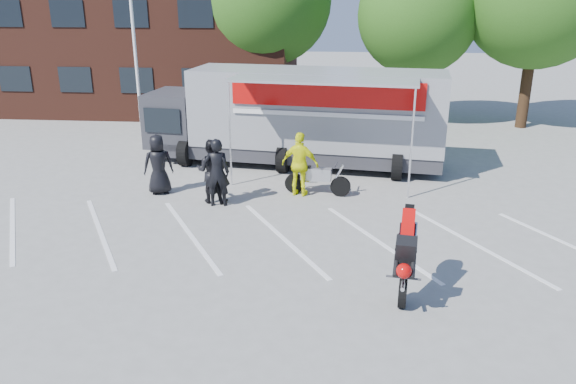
% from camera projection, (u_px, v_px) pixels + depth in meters
% --- Properties ---
extents(ground, '(100.00, 100.00, 0.00)m').
position_uv_depth(ground, '(270.00, 255.00, 13.33)').
color(ground, gray).
rests_on(ground, ground).
extents(parking_bay_lines, '(18.09, 13.33, 0.01)m').
position_uv_depth(parking_bay_lines, '(275.00, 237.00, 14.26)').
color(parking_bay_lines, white).
rests_on(parking_bay_lines, ground).
extents(office_building, '(18.00, 8.00, 7.00)m').
position_uv_depth(office_building, '(123.00, 41.00, 29.90)').
color(office_building, '#4D2419').
rests_on(office_building, ground).
extents(flagpole, '(1.61, 0.12, 8.00)m').
position_uv_depth(flagpole, '(138.00, 16.00, 21.56)').
color(flagpole, white).
rests_on(flagpole, ground).
extents(tree_left, '(6.12, 6.12, 8.64)m').
position_uv_depth(tree_left, '(267.00, 0.00, 26.67)').
color(tree_left, '#382314').
rests_on(tree_left, ground).
extents(tree_mid, '(5.44, 5.44, 7.68)m').
position_uv_depth(tree_mid, '(418.00, 15.00, 25.35)').
color(tree_mid, '#382314').
rests_on(tree_mid, ground).
extents(transporter_truck, '(11.25, 6.48, 3.40)m').
position_uv_depth(transporter_truck, '(302.00, 165.00, 20.36)').
color(transporter_truck, gray).
rests_on(transporter_truck, ground).
extents(parked_motorcycle, '(2.16, 0.98, 1.09)m').
position_uv_depth(parked_motorcycle, '(317.00, 194.00, 17.35)').
color(parked_motorcycle, '#A5A5AA').
rests_on(parked_motorcycle, ground).
extents(stunt_bike_rider, '(1.09, 1.87, 2.08)m').
position_uv_depth(stunt_bike_rider, '(403.00, 290.00, 11.74)').
color(stunt_bike_rider, black).
rests_on(stunt_bike_rider, ground).
extents(spectator_leather_a, '(1.06, 0.88, 1.85)m').
position_uv_depth(spectator_leather_a, '(158.00, 164.00, 17.15)').
color(spectator_leather_a, black).
rests_on(spectator_leather_a, ground).
extents(spectator_leather_b, '(0.79, 0.58, 2.00)m').
position_uv_depth(spectator_leather_b, '(217.00, 173.00, 16.12)').
color(spectator_leather_b, black).
rests_on(spectator_leather_b, ground).
extents(spectator_leather_c, '(1.00, 0.82, 1.91)m').
position_uv_depth(spectator_leather_c, '(212.00, 171.00, 16.42)').
color(spectator_leather_c, black).
rests_on(spectator_leather_c, ground).
extents(spectator_hivis, '(1.24, 0.76, 1.97)m').
position_uv_depth(spectator_hivis, '(300.00, 164.00, 16.95)').
color(spectator_hivis, '#F6FF0D').
rests_on(spectator_hivis, ground).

